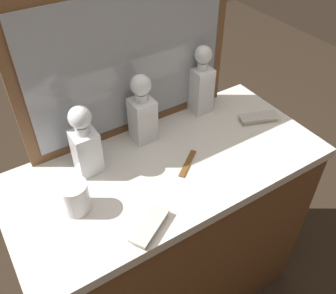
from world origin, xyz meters
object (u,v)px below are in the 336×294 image
object	(u,v)px
crystal_decanter_far_right	(85,146)
tortoiseshell_comb	(188,163)
crystal_tumbler_rear	(75,198)
crystal_decanter_far_left	(201,86)
silver_brush_center	(259,118)
silver_brush_rear	(150,227)
crystal_decanter_center	(143,114)

from	to	relation	value
crystal_decanter_far_right	tortoiseshell_comb	bearing A→B (deg)	-28.38
crystal_tumbler_rear	crystal_decanter_far_left	bearing A→B (deg)	19.39
crystal_decanter_far_left	silver_brush_center	xyz separation A→B (m)	(0.16, -0.19, -0.10)
crystal_decanter_far_left	tortoiseshell_comb	size ratio (longest dim) A/B	2.32
crystal_decanter_far_right	silver_brush_rear	distance (m)	0.35
silver_brush_rear	tortoiseshell_comb	distance (m)	0.31
silver_brush_center	silver_brush_rear	bearing A→B (deg)	-160.65
crystal_tumbler_rear	tortoiseshell_comb	size ratio (longest dim) A/B	0.84
tortoiseshell_comb	silver_brush_center	bearing A→B (deg)	8.20
silver_brush_rear	silver_brush_center	bearing A→B (deg)	19.35
silver_brush_rear	tortoiseshell_comb	world-z (taller)	silver_brush_rear
crystal_tumbler_rear	silver_brush_rear	world-z (taller)	crystal_tumbler_rear
crystal_decanter_far_right	crystal_tumbler_rear	distance (m)	0.19
crystal_decanter_far_left	tortoiseshell_comb	bearing A→B (deg)	-133.42
crystal_tumbler_rear	silver_brush_rear	distance (m)	0.25
crystal_decanter_far_left	crystal_decanter_far_right	world-z (taller)	crystal_decanter_far_left
silver_brush_center	silver_brush_rear	world-z (taller)	same
silver_brush_center	tortoiseshell_comb	bearing A→B (deg)	-171.80
crystal_decanter_far_left	tortoiseshell_comb	distance (m)	0.36
crystal_decanter_far_right	silver_brush_center	distance (m)	0.71
crystal_decanter_far_left	crystal_tumbler_rear	xyz separation A→B (m)	(-0.64, -0.23, -0.07)
crystal_decanter_center	crystal_decanter_far_left	xyz separation A→B (m)	(0.29, 0.03, 0.01)
crystal_decanter_far_right	silver_brush_rear	bearing A→B (deg)	-81.88
crystal_decanter_center	silver_brush_center	world-z (taller)	crystal_decanter_center
silver_brush_center	tortoiseshell_comb	size ratio (longest dim) A/B	1.33
crystal_decanter_center	silver_brush_center	xyz separation A→B (m)	(0.45, -0.16, -0.10)
crystal_decanter_center	crystal_tumbler_rear	bearing A→B (deg)	-151.22
crystal_decanter_far_right	silver_brush_rear	size ratio (longest dim) A/B	1.65
crystal_decanter_far_right	tortoiseshell_comb	world-z (taller)	crystal_decanter_far_right
crystal_decanter_center	crystal_tumbler_rear	size ratio (longest dim) A/B	2.60
crystal_decanter_center	tortoiseshell_comb	xyz separation A→B (m)	(0.06, -0.21, -0.11)
crystal_tumbler_rear	silver_brush_rear	bearing A→B (deg)	-51.70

